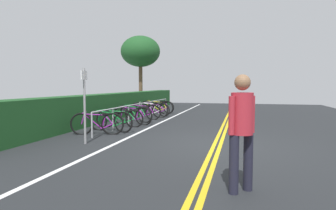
{
  "coord_description": "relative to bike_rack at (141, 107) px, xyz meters",
  "views": [
    {
      "loc": [
        -7.75,
        -0.59,
        1.57
      ],
      "look_at": [
        4.15,
        2.4,
        0.73
      ],
      "focal_mm": 31.18,
      "sensor_mm": 36.0,
      "label": 1
    }
  ],
  "objects": [
    {
      "name": "ground_plane",
      "position": [
        -4.41,
        -3.71,
        -0.62
      ],
      "size": [
        35.19,
        13.59,
        0.05
      ],
      "primitive_type": "cube",
      "color": "#232628"
    },
    {
      "name": "centre_line_yellow_inner",
      "position": [
        -4.41,
        -3.79,
        -0.59
      ],
      "size": [
        31.67,
        0.1,
        0.0
      ],
      "primitive_type": "cube",
      "color": "gold",
      "rests_on": "ground_plane"
    },
    {
      "name": "centre_line_yellow_outer",
      "position": [
        -4.41,
        -3.63,
        -0.59
      ],
      "size": [
        31.67,
        0.1,
        0.0
      ],
      "primitive_type": "cube",
      "color": "gold",
      "rests_on": "ground_plane"
    },
    {
      "name": "bike_lane_stripe_white",
      "position": [
        -4.41,
        -1.04,
        -0.59
      ],
      "size": [
        31.67,
        0.12,
        0.0
      ],
      "primitive_type": "cube",
      "color": "white",
      "rests_on": "ground_plane"
    },
    {
      "name": "bike_rack",
      "position": [
        0.0,
        0.0,
        0.0
      ],
      "size": [
        8.8,
        0.05,
        0.78
      ],
      "color": "#9EA0A5",
      "rests_on": "ground_plane"
    },
    {
      "name": "bicycle_0",
      "position": [
        -3.8,
        0.13,
        -0.24
      ],
      "size": [
        0.58,
        1.66,
        0.75
      ],
      "color": "black",
      "rests_on": "ground_plane"
    },
    {
      "name": "bicycle_1",
      "position": [
        -3.08,
        0.0,
        -0.24
      ],
      "size": [
        0.51,
        1.74,
        0.75
      ],
      "color": "black",
      "rests_on": "ground_plane"
    },
    {
      "name": "bicycle_2",
      "position": [
        -2.12,
        0.08,
        -0.27
      ],
      "size": [
        0.58,
        1.72,
        0.7
      ],
      "color": "black",
      "rests_on": "ground_plane"
    },
    {
      "name": "bicycle_3",
      "position": [
        -1.31,
        -0.1,
        -0.24
      ],
      "size": [
        0.46,
        1.73,
        0.76
      ],
      "color": "black",
      "rests_on": "ground_plane"
    },
    {
      "name": "bicycle_4",
      "position": [
        -0.48,
        0.08,
        -0.25
      ],
      "size": [
        0.64,
        1.67,
        0.74
      ],
      "color": "black",
      "rests_on": "ground_plane"
    },
    {
      "name": "bicycle_5",
      "position": [
        0.39,
        0.05,
        -0.25
      ],
      "size": [
        0.46,
        1.69,
        0.74
      ],
      "color": "black",
      "rests_on": "ground_plane"
    },
    {
      "name": "bicycle_6",
      "position": [
        1.22,
        0.01,
        -0.22
      ],
      "size": [
        0.58,
        1.83,
        0.79
      ],
      "color": "black",
      "rests_on": "ground_plane"
    },
    {
      "name": "bicycle_7",
      "position": [
        2.13,
        -0.05,
        -0.28
      ],
      "size": [
        0.61,
        1.63,
        0.68
      ],
      "color": "black",
      "rests_on": "ground_plane"
    },
    {
      "name": "bicycle_8",
      "position": [
        2.95,
        0.14,
        -0.23
      ],
      "size": [
        0.46,
        1.82,
        0.78
      ],
      "color": "black",
      "rests_on": "ground_plane"
    },
    {
      "name": "bicycle_9",
      "position": [
        3.83,
        0.13,
        -0.26
      ],
      "size": [
        0.65,
        1.66,
        0.71
      ],
      "color": "black",
      "rests_on": "ground_plane"
    },
    {
      "name": "pedestrian",
      "position": [
        -7.82,
        -4.31,
        0.41
      ],
      "size": [
        0.37,
        0.37,
        1.73
      ],
      "color": "#1E1E2D",
      "rests_on": "ground_plane"
    },
    {
      "name": "sign_post_near",
      "position": [
        -5.21,
        -0.26,
        0.63
      ],
      "size": [
        0.36,
        0.07,
        2.01
      ],
      "color": "gray",
      "rests_on": "ground_plane"
    },
    {
      "name": "hedge_backdrop",
      "position": [
        1.5,
        1.65,
        -0.01
      ],
      "size": [
        17.75,
        0.86,
        1.17
      ],
      "primitive_type": "cube",
      "color": "#1C4C21",
      "rests_on": "ground_plane"
    },
    {
      "name": "tree_mid",
      "position": [
        7.71,
        2.72,
        3.34
      ],
      "size": [
        2.8,
        2.8,
        5.06
      ],
      "color": "brown",
      "rests_on": "ground_plane"
    }
  ]
}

